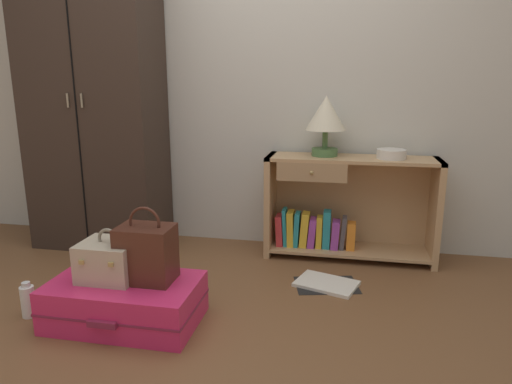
% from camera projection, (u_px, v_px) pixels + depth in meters
% --- Properties ---
extents(ground_plane, '(9.00, 9.00, 0.00)m').
position_uv_depth(ground_plane, '(184.00, 347.00, 2.08)').
color(ground_plane, brown).
extents(back_wall, '(6.40, 0.10, 2.60)m').
position_uv_depth(back_wall, '(251.00, 62.00, 3.20)').
color(back_wall, beige).
rests_on(back_wall, ground_plane).
extents(wardrobe, '(0.91, 0.47, 2.10)m').
position_uv_depth(wardrobe, '(94.00, 99.00, 3.18)').
color(wardrobe, '#33261E').
rests_on(wardrobe, ground_plane).
extents(bookshelf, '(1.12, 0.33, 0.69)m').
position_uv_depth(bookshelf, '(341.00, 209.00, 3.09)').
color(bookshelf, tan).
rests_on(bookshelf, ground_plane).
extents(table_lamp, '(0.26, 0.26, 0.39)m').
position_uv_depth(table_lamp, '(326.00, 117.00, 2.97)').
color(table_lamp, '#4C7542').
rests_on(table_lamp, bookshelf).
extents(bowl, '(0.19, 0.19, 0.06)m').
position_uv_depth(bowl, '(391.00, 154.00, 2.92)').
color(bowl, silver).
rests_on(bowl, bookshelf).
extents(suitcase_large, '(0.73, 0.45, 0.22)m').
position_uv_depth(suitcase_large, '(125.00, 302.00, 2.27)').
color(suitcase_large, '#DB2860').
rests_on(suitcase_large, ground_plane).
extents(train_case, '(0.27, 0.25, 0.26)m').
position_uv_depth(train_case, '(110.00, 260.00, 2.26)').
color(train_case, '#B7A88E').
rests_on(train_case, suitcase_large).
extents(handbag, '(0.26, 0.19, 0.38)m').
position_uv_depth(handbag, '(146.00, 253.00, 2.22)').
color(handbag, '#472319').
rests_on(handbag, suitcase_large).
extents(bottle, '(0.07, 0.07, 0.19)m').
position_uv_depth(bottle, '(28.00, 301.00, 2.33)').
color(bottle, white).
rests_on(bottle, ground_plane).
extents(open_book_on_floor, '(0.41, 0.33, 0.02)m').
position_uv_depth(open_book_on_floor, '(327.00, 284.00, 2.70)').
color(open_book_on_floor, white).
rests_on(open_book_on_floor, ground_plane).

